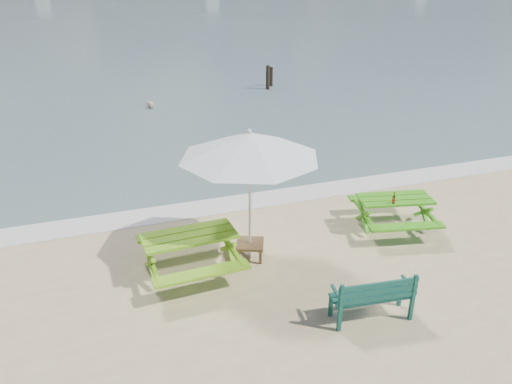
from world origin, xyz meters
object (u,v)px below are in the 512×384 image
object	(u,v)px
picnic_table_left	(190,254)
park_bench	(371,305)
picnic_table_right	(393,214)
patio_umbrella	(249,145)
beer_bottle	(394,200)
swimmer	(151,120)
side_table	(250,250)

from	to	relation	value
picnic_table_left	park_bench	distance (m)	3.42
picnic_table_right	picnic_table_left	bearing A→B (deg)	-176.70
patio_umbrella	beer_bottle	bearing A→B (deg)	-1.61
picnic_table_left	swimmer	size ratio (longest dim) A/B	1.23
picnic_table_right	swimmer	bearing A→B (deg)	106.58
picnic_table_right	beer_bottle	xyz separation A→B (m)	(-0.20, -0.22, 0.48)
side_table	swimmer	distance (m)	12.37
picnic_table_right	side_table	xyz separation A→B (m)	(-3.39, -0.13, -0.18)
side_table	beer_bottle	world-z (taller)	beer_bottle
picnic_table_left	park_bench	xyz separation A→B (m)	(2.53, -2.30, -0.14)
beer_bottle	swimmer	size ratio (longest dim) A/B	0.16
park_bench	picnic_table_right	bearing A→B (deg)	50.72
picnic_table_right	beer_bottle	bearing A→B (deg)	-132.27
picnic_table_right	side_table	distance (m)	3.40
side_table	park_bench	bearing A→B (deg)	-61.93
side_table	swimmer	bearing A→B (deg)	91.12
picnic_table_left	side_table	distance (m)	1.26
park_bench	swimmer	bearing A→B (deg)	95.94
patio_umbrella	swimmer	xyz separation A→B (m)	(-0.24, 12.35, -2.90)
picnic_table_left	beer_bottle	world-z (taller)	beer_bottle
park_bench	side_table	distance (m)	2.76
park_bench	swimmer	size ratio (longest dim) A/B	0.85
picnic_table_right	patio_umbrella	xyz separation A→B (m)	(-3.39, -0.13, 2.03)
side_table	patio_umbrella	xyz separation A→B (m)	(0.00, 0.00, 2.21)
picnic_table_left	swimmer	xyz separation A→B (m)	(0.99, 12.48, -0.91)
beer_bottle	park_bench	bearing A→B (deg)	-128.98
side_table	swimmer	size ratio (longest dim) A/B	0.42
side_table	swimmer	xyz separation A→B (m)	(-0.24, 12.35, -0.69)
picnic_table_left	side_table	xyz separation A→B (m)	(1.24, 0.13, -0.22)
park_bench	side_table	xyz separation A→B (m)	(-1.30, 2.43, -0.08)
picnic_table_right	side_table	size ratio (longest dim) A/B	2.96
beer_bottle	swimmer	bearing A→B (deg)	105.43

